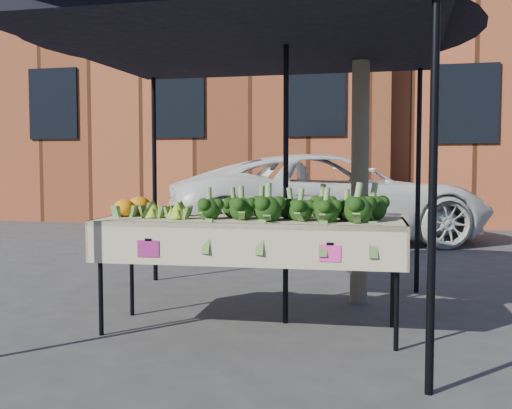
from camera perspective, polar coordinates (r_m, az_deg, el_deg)
The scene contains 9 objects.
ground at distance 4.92m, azimuth -1.33°, elevation -11.91°, with size 90.00×90.00×0.00m, color #313133.
table at distance 4.88m, azimuth -0.54°, elevation -6.61°, with size 2.44×0.93×0.90m.
canopy at distance 5.20m, azimuth -0.84°, elevation 4.22°, with size 3.16×3.16×2.74m, color black, non-canonical shape.
broccoli_heap at distance 4.77m, azimuth 3.32°, elevation 0.15°, with size 1.47×0.57×0.26m, color black.
romanesco_cluster at distance 5.00m, azimuth -8.01°, elevation -0.06°, with size 0.43×0.47×0.20m, color #92A734.
cauliflower_pair at distance 5.22m, azimuth -11.48°, elevation -0.04°, with size 0.23×0.43×0.18m, color orange.
vehicle at distance 10.51m, azimuth 6.96°, elevation 11.24°, with size 2.49×1.50×5.40m, color white.
street_tree at distance 5.99m, azimuth 9.78°, elevation 13.95°, with size 2.43×2.43×4.79m, color #1E4C14, non-canonical shape.
building_left at distance 17.98m, azimuth -7.31°, elevation 13.90°, with size 12.00×8.00×9.00m, color brown.
Camera 1 is at (1.20, -4.58, 1.33)m, focal length 42.91 mm.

